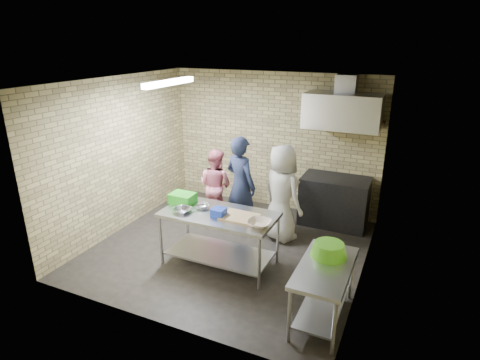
% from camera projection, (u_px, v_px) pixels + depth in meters
% --- Properties ---
extents(floor, '(4.20, 4.20, 0.00)m').
position_uv_depth(floor, '(230.00, 248.00, 6.59)').
color(floor, black).
rests_on(floor, ground).
extents(ceiling, '(4.20, 4.20, 0.00)m').
position_uv_depth(ceiling, '(228.00, 81.00, 5.68)').
color(ceiling, black).
rests_on(ceiling, ground).
extents(back_wall, '(4.20, 0.06, 2.70)m').
position_uv_depth(back_wall, '(273.00, 142.00, 7.85)').
color(back_wall, tan).
rests_on(back_wall, ground).
extents(front_wall, '(4.20, 0.06, 2.70)m').
position_uv_depth(front_wall, '(150.00, 223.00, 4.42)').
color(front_wall, tan).
rests_on(front_wall, ground).
extents(left_wall, '(0.06, 4.00, 2.70)m').
position_uv_depth(left_wall, '(121.00, 155.00, 6.96)').
color(left_wall, tan).
rests_on(left_wall, ground).
extents(right_wall, '(0.06, 4.00, 2.70)m').
position_uv_depth(right_wall, '(370.00, 191.00, 5.32)').
color(right_wall, tan).
rests_on(right_wall, ground).
extents(prep_table, '(1.70, 0.85, 0.85)m').
position_uv_depth(prep_table, '(219.00, 239.00, 6.01)').
color(prep_table, '#ADB1B4').
rests_on(prep_table, floor).
extents(side_counter, '(0.60, 1.20, 0.75)m').
position_uv_depth(side_counter, '(323.00, 293.00, 4.82)').
color(side_counter, silver).
rests_on(side_counter, floor).
extents(stove, '(1.20, 0.70, 0.90)m').
position_uv_depth(stove, '(334.00, 201.00, 7.33)').
color(stove, black).
rests_on(stove, floor).
extents(range_hood, '(1.30, 0.60, 0.60)m').
position_uv_depth(range_hood, '(343.00, 111.00, 6.81)').
color(range_hood, silver).
rests_on(range_hood, back_wall).
extents(hood_duct, '(0.35, 0.30, 0.30)m').
position_uv_depth(hood_duct, '(347.00, 83.00, 6.79)').
color(hood_duct, '#A5A8AD').
rests_on(hood_duct, back_wall).
extents(wall_shelf, '(0.80, 0.20, 0.04)m').
position_uv_depth(wall_shelf, '(361.00, 121.00, 6.92)').
color(wall_shelf, '#3F2B19').
rests_on(wall_shelf, back_wall).
extents(fluorescent_fixture, '(0.10, 1.25, 0.08)m').
position_uv_depth(fluorescent_fixture, '(169.00, 82.00, 6.09)').
color(fluorescent_fixture, white).
rests_on(fluorescent_fixture, ceiling).
extents(green_crate, '(0.38, 0.28, 0.15)m').
position_uv_depth(green_crate, '(183.00, 198.00, 6.21)').
color(green_crate, green).
rests_on(green_crate, prep_table).
extents(blue_tub, '(0.19, 0.19, 0.12)m').
position_uv_depth(blue_tub, '(219.00, 212.00, 5.74)').
color(blue_tub, '#1A3AC3').
rests_on(blue_tub, prep_table).
extents(cutting_board, '(0.52, 0.40, 0.03)m').
position_uv_depth(cutting_board, '(240.00, 217.00, 5.71)').
color(cutting_board, tan).
rests_on(cutting_board, prep_table).
extents(mixing_bowl_a, '(0.27, 0.27, 0.07)m').
position_uv_depth(mixing_bowl_a, '(183.00, 210.00, 5.88)').
color(mixing_bowl_a, '#B8BABF').
rests_on(mixing_bowl_a, prep_table).
extents(mixing_bowl_b, '(0.21, 0.21, 0.06)m').
position_uv_depth(mixing_bowl_b, '(203.00, 207.00, 6.01)').
color(mixing_bowl_b, silver).
rests_on(mixing_bowl_b, prep_table).
extents(ceramic_bowl, '(0.34, 0.34, 0.08)m').
position_uv_depth(ceramic_bowl, '(259.00, 223.00, 5.45)').
color(ceramic_bowl, beige).
rests_on(ceramic_bowl, prep_table).
extents(green_basin, '(0.46, 0.46, 0.17)m').
position_uv_depth(green_basin, '(329.00, 249.00, 4.89)').
color(green_basin, '#59C626').
rests_on(green_basin, side_counter).
extents(bottle_red, '(0.07, 0.07, 0.18)m').
position_uv_depth(bottle_red, '(347.00, 114.00, 6.98)').
color(bottle_red, '#B22619').
rests_on(bottle_red, wall_shelf).
extents(bottle_green, '(0.06, 0.06, 0.15)m').
position_uv_depth(bottle_green, '(371.00, 116.00, 6.83)').
color(bottle_green, green).
rests_on(bottle_green, wall_shelf).
extents(man_navy, '(0.74, 0.62, 1.74)m').
position_uv_depth(man_navy, '(241.00, 185.00, 6.90)').
color(man_navy, '#141932').
rests_on(man_navy, floor).
extents(woman_pink, '(0.74, 0.61, 1.39)m').
position_uv_depth(woman_pink, '(216.00, 185.00, 7.41)').
color(woman_pink, pink).
rests_on(woman_pink, floor).
extents(woman_white, '(0.97, 0.86, 1.66)m').
position_uv_depth(woman_white, '(282.00, 193.00, 6.67)').
color(woman_white, silver).
rests_on(woman_white, floor).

